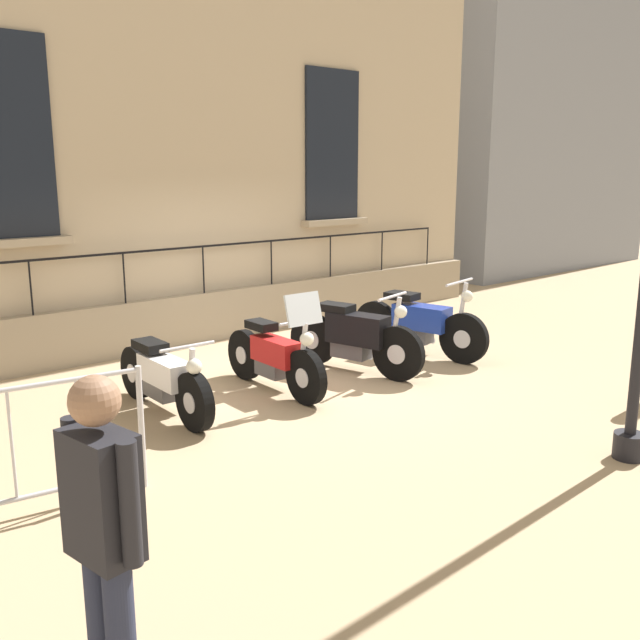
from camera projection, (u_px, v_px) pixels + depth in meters
ground_plane at (302, 376)px, 8.93m from camera, size 60.00×60.00×0.00m
building_facade at (182, 70)px, 10.13m from camera, size 0.82×12.05×8.26m
motorcycle_white at (164, 379)px, 7.50m from camera, size 1.96×0.61×0.88m
motorcycle_red at (275, 358)px, 8.24m from camera, size 1.89×0.56×1.27m
motorcycle_black at (355, 338)px, 9.01m from camera, size 1.96×0.77×1.08m
motorcycle_blue at (419, 324)px, 9.84m from camera, size 2.10×0.77×1.13m
pedestrian_standing at (104, 532)px, 3.19m from camera, size 0.52×0.28×1.73m
distant_building at (494, 72)px, 19.03m from camera, size 5.45×7.42×10.36m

